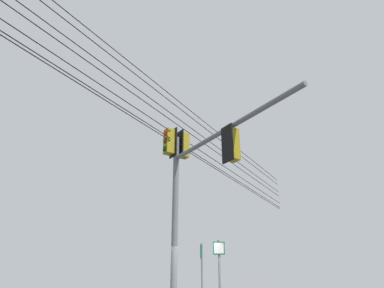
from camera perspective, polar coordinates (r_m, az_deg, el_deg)
signal_mast_assembly at (r=10.35m, az=-0.28°, el=-5.02°), size 2.19×5.45×6.47m
route_sign_primary at (r=9.64m, az=4.81°, el=-22.19°), size 0.32×0.14×2.57m
route_sign_secondary at (r=12.08m, az=1.70°, el=-21.81°), size 0.14×0.32×2.79m
overhead_wire_span at (r=12.50m, az=-0.28°, el=1.81°), size 14.70×12.69×2.27m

